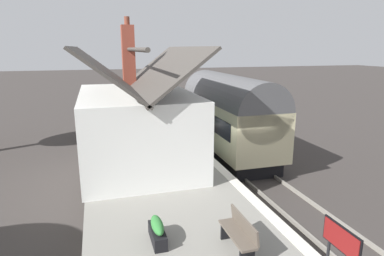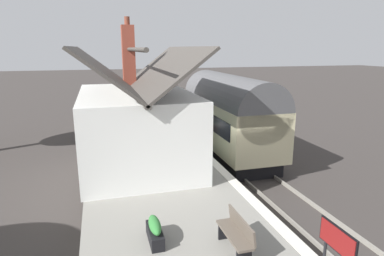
{
  "view_description": "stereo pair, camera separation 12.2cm",
  "coord_description": "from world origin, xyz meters",
  "px_view_note": "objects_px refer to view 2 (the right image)",
  "views": [
    {
      "loc": [
        -12.86,
        5.81,
        5.68
      ],
      "look_at": [
        1.84,
        1.5,
        1.93
      ],
      "focal_mm": 30.71,
      "sensor_mm": 36.0,
      "label": 1
    },
    {
      "loc": [
        -12.9,
        5.7,
        5.68
      ],
      "look_at": [
        1.84,
        1.5,
        1.93
      ],
      "focal_mm": 30.71,
      "sensor_mm": 36.0,
      "label": 2
    }
  ],
  "objects_px": {
    "bench_near_building": "(151,117)",
    "planter_edge_near": "(173,127)",
    "station_building": "(136,124)",
    "bench_by_lamp": "(237,233)",
    "planter_edge_far": "(155,231)",
    "bench_mid_platform": "(144,109)",
    "station_sign_board": "(337,246)",
    "train": "(229,115)"
  },
  "relations": [
    {
      "from": "bench_near_building",
      "to": "planter_edge_near",
      "type": "height_order",
      "value": "bench_near_building"
    },
    {
      "from": "station_building",
      "to": "planter_edge_near",
      "type": "height_order",
      "value": "station_building"
    },
    {
      "from": "bench_near_building",
      "to": "planter_edge_near",
      "type": "distance_m",
      "value": 2.52
    },
    {
      "from": "train",
      "to": "planter_edge_far",
      "type": "bearing_deg",
      "value": 147.61
    },
    {
      "from": "bench_by_lamp",
      "to": "bench_near_building",
      "type": "height_order",
      "value": "same"
    },
    {
      "from": "station_building",
      "to": "station_sign_board",
      "type": "bearing_deg",
      "value": -163.84
    },
    {
      "from": "bench_mid_platform",
      "to": "bench_near_building",
      "type": "bearing_deg",
      "value": 179.79
    },
    {
      "from": "station_building",
      "to": "planter_edge_near",
      "type": "distance_m",
      "value": 5.4
    },
    {
      "from": "bench_by_lamp",
      "to": "station_building",
      "type": "bearing_deg",
      "value": 11.94
    },
    {
      "from": "station_building",
      "to": "planter_edge_far",
      "type": "relative_size",
      "value": 7.23
    },
    {
      "from": "train",
      "to": "station_sign_board",
      "type": "relative_size",
      "value": 5.33
    },
    {
      "from": "station_building",
      "to": "bench_near_building",
      "type": "distance_m",
      "value": 7.15
    },
    {
      "from": "bench_near_building",
      "to": "planter_edge_near",
      "type": "relative_size",
      "value": 1.65
    },
    {
      "from": "planter_edge_near",
      "to": "station_sign_board",
      "type": "bearing_deg",
      "value": -179.84
    },
    {
      "from": "planter_edge_near",
      "to": "station_sign_board",
      "type": "xyz_separation_m",
      "value": [
        -13.62,
        -0.04,
        0.93
      ]
    },
    {
      "from": "train",
      "to": "planter_edge_near",
      "type": "bearing_deg",
      "value": 50.85
    },
    {
      "from": "bench_mid_platform",
      "to": "station_sign_board",
      "type": "relative_size",
      "value": 0.9
    },
    {
      "from": "bench_mid_platform",
      "to": "bench_by_lamp",
      "type": "bearing_deg",
      "value": 179.46
    },
    {
      "from": "station_building",
      "to": "station_sign_board",
      "type": "height_order",
      "value": "station_building"
    },
    {
      "from": "station_building",
      "to": "bench_mid_platform",
      "type": "bearing_deg",
      "value": -9.56
    },
    {
      "from": "bench_mid_platform",
      "to": "planter_edge_far",
      "type": "relative_size",
      "value": 1.4
    },
    {
      "from": "bench_by_lamp",
      "to": "station_sign_board",
      "type": "relative_size",
      "value": 0.89
    },
    {
      "from": "bench_near_building",
      "to": "planter_edge_near",
      "type": "xyz_separation_m",
      "value": [
        -2.33,
        -0.94,
        -0.21
      ]
    },
    {
      "from": "bench_by_lamp",
      "to": "station_sign_board",
      "type": "xyz_separation_m",
      "value": [
        -1.98,
        -1.13,
        0.71
      ]
    },
    {
      "from": "bench_near_building",
      "to": "train",
      "type": "bearing_deg",
      "value": -141.54
    },
    {
      "from": "planter_edge_far",
      "to": "bench_by_lamp",
      "type": "bearing_deg",
      "value": -117.13
    },
    {
      "from": "bench_near_building",
      "to": "planter_edge_far",
      "type": "height_order",
      "value": "bench_near_building"
    },
    {
      "from": "train",
      "to": "bench_near_building",
      "type": "height_order",
      "value": "train"
    },
    {
      "from": "bench_near_building",
      "to": "station_sign_board",
      "type": "xyz_separation_m",
      "value": [
        -15.96,
        -0.98,
        0.71
      ]
    },
    {
      "from": "planter_edge_near",
      "to": "station_sign_board",
      "type": "distance_m",
      "value": 13.66
    },
    {
      "from": "station_building",
      "to": "bench_by_lamp",
      "type": "xyz_separation_m",
      "value": [
        -7.12,
        -1.51,
        -1.16
      ]
    },
    {
      "from": "station_sign_board",
      "to": "planter_edge_far",
      "type": "bearing_deg",
      "value": 45.34
    },
    {
      "from": "station_building",
      "to": "planter_edge_near",
      "type": "xyz_separation_m",
      "value": [
        4.53,
        -2.6,
        -1.38
      ]
    },
    {
      "from": "bench_by_lamp",
      "to": "station_sign_board",
      "type": "bearing_deg",
      "value": -150.25
    },
    {
      "from": "station_building",
      "to": "bench_by_lamp",
      "type": "bearing_deg",
      "value": -168.06
    },
    {
      "from": "train",
      "to": "station_building",
      "type": "distance_m",
      "value": 5.73
    },
    {
      "from": "bench_mid_platform",
      "to": "planter_edge_near",
      "type": "bearing_deg",
      "value": -170.15
    },
    {
      "from": "bench_mid_platform",
      "to": "planter_edge_far",
      "type": "xyz_separation_m",
      "value": [
        -16.09,
        1.97,
        -0.19
      ]
    },
    {
      "from": "bench_near_building",
      "to": "station_sign_board",
      "type": "height_order",
      "value": "station_sign_board"
    },
    {
      "from": "station_building",
      "to": "planter_edge_near",
      "type": "relative_size",
      "value": 8.53
    },
    {
      "from": "bench_mid_platform",
      "to": "station_sign_board",
      "type": "height_order",
      "value": "station_sign_board"
    },
    {
      "from": "station_building",
      "to": "planter_edge_far",
      "type": "xyz_separation_m",
      "value": [
        -6.2,
        0.3,
        -1.35
      ]
    }
  ]
}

